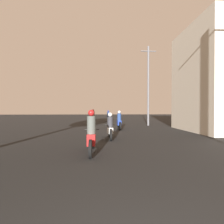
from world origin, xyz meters
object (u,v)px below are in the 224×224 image
at_px(motorcycle_white, 110,128).
at_px(motorcycle_red, 91,136).
at_px(motorcycle_yellow, 93,118).
at_px(motorcycle_green, 108,117).
at_px(utility_pole_far, 148,84).
at_px(motorcycle_blue, 119,122).

bearing_deg(motorcycle_white, motorcycle_red, -98.15).
distance_m(motorcycle_yellow, motorcycle_green, 4.78).
xyz_separation_m(motorcycle_white, utility_pole_far, (4.38, 7.92, 3.65)).
bearing_deg(motorcycle_red, motorcycle_green, 90.39).
bearing_deg(motorcycle_green, motorcycle_white, -99.44).
bearing_deg(utility_pole_far, motorcycle_red, -115.29).
height_order(motorcycle_blue, motorcycle_yellow, motorcycle_yellow).
relative_size(motorcycle_yellow, motorcycle_green, 0.94).
bearing_deg(utility_pole_far, motorcycle_yellow, 162.69).
relative_size(motorcycle_white, motorcycle_yellow, 1.11).
xyz_separation_m(motorcycle_red, motorcycle_blue, (1.88, 7.78, -0.03)).
bearing_deg(motorcycle_red, motorcycle_yellow, 97.10).
distance_m(motorcycle_white, motorcycle_yellow, 9.80).
distance_m(motorcycle_blue, motorcycle_yellow, 5.66).
bearing_deg(motorcycle_yellow, motorcycle_green, 76.72).
bearing_deg(utility_pole_far, motorcycle_white, -118.96).
relative_size(motorcycle_yellow, utility_pole_far, 0.23).
distance_m(motorcycle_white, utility_pole_far, 9.76).
height_order(motorcycle_yellow, motorcycle_green, motorcycle_yellow).
relative_size(motorcycle_blue, motorcycle_yellow, 1.06).
height_order(motorcycle_white, motorcycle_yellow, motorcycle_yellow).
height_order(motorcycle_red, utility_pole_far, utility_pole_far).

